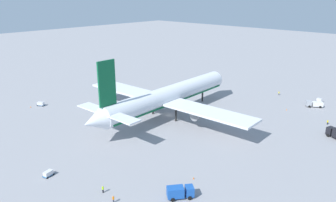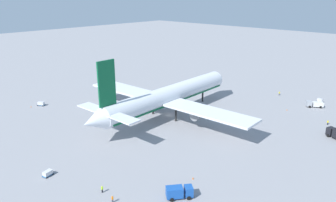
{
  "view_description": "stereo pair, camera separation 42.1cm",
  "coord_description": "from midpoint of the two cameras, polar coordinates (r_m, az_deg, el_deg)",
  "views": [
    {
      "loc": [
        -81.01,
        -74.52,
        41.98
      ],
      "look_at": [
        -2.29,
        -1.41,
        6.24
      ],
      "focal_mm": 34.89,
      "sensor_mm": 36.0,
      "label": 1
    },
    {
      "loc": [
        -80.72,
        -74.82,
        41.98
      ],
      "look_at": [
        -2.29,
        -1.41,
        6.24
      ],
      "focal_mm": 34.89,
      "sensor_mm": 36.0,
      "label": 2
    }
  ],
  "objects": [
    {
      "name": "traffic_cone_2",
      "position": [
        79.58,
        4.53,
        -13.27
      ],
      "size": [
        0.36,
        0.36,
        0.55
      ],
      "primitive_type": "cone",
      "color": "orange",
      "rests_on": "ground"
    },
    {
      "name": "ground_worker_3",
      "position": [
        121.57,
        26.23,
        -3.37
      ],
      "size": [
        0.41,
        0.41,
        1.63
      ],
      "color": "black",
      "rests_on": "ground"
    },
    {
      "name": "baggage_cart_0",
      "position": [
        85.34,
        -20.13,
        -11.74
      ],
      "size": [
        3.28,
        2.05,
        1.33
      ],
      "color": "#26598C",
      "rests_on": "ground"
    },
    {
      "name": "service_truck_1",
      "position": [
        137.69,
        24.29,
        -0.47
      ],
      "size": [
        5.47,
        6.35,
        2.42
      ],
      "color": "#999EA5",
      "rests_on": "ground"
    },
    {
      "name": "ground_worker_0",
      "position": [
        148.26,
        18.94,
        1.28
      ],
      "size": [
        0.55,
        0.55,
        1.69
      ],
      "color": "#3F3F47",
      "rests_on": "ground"
    },
    {
      "name": "traffic_cone_1",
      "position": [
        130.32,
        20.14,
        -1.43
      ],
      "size": [
        0.36,
        0.36,
        0.55
      ],
      "primitive_type": "cone",
      "color": "orange",
      "rests_on": "ground"
    },
    {
      "name": "baggage_cart_2",
      "position": [
        144.92,
        25.11,
        0.11
      ],
      "size": [
        2.16,
        3.2,
        1.5
      ],
      "color": "gray",
      "rests_on": "ground"
    },
    {
      "name": "baggage_cart_1",
      "position": [
        136.55,
        -21.22,
        -0.42
      ],
      "size": [
        2.7,
        3.37,
        1.55
      ],
      "color": "#26598C",
      "rests_on": "ground"
    },
    {
      "name": "ground_worker_1",
      "position": [
        72.34,
        -9.51,
        -16.54
      ],
      "size": [
        0.41,
        0.41,
        1.68
      ],
      "color": "#3F3F47",
      "rests_on": "ground"
    },
    {
      "name": "ground_plane",
      "position": [
        117.8,
        0.37,
        -2.47
      ],
      "size": [
        600.0,
        600.0,
        0.0
      ],
      "primitive_type": "plane",
      "color": "gray"
    },
    {
      "name": "ground_worker_2",
      "position": [
        75.78,
        -11.28,
        -14.85
      ],
      "size": [
        0.53,
        0.53,
        1.72
      ],
      "color": "black",
      "rests_on": "ground"
    },
    {
      "name": "service_truck_0",
      "position": [
        72.49,
        2.11,
        -15.56
      ],
      "size": [
        5.9,
        5.24,
        2.66
      ],
      "color": "#194CA5",
      "rests_on": "ground"
    },
    {
      "name": "airliner",
      "position": [
        114.51,
        -0.03,
        0.79
      ],
      "size": [
        71.35,
        69.1,
        24.19
      ],
      "color": "silver",
      "rests_on": "ground"
    },
    {
      "name": "traffic_cone_0",
      "position": [
        136.18,
        -22.73,
        -0.91
      ],
      "size": [
        0.36,
        0.36,
        0.55
      ],
      "primitive_type": "cone",
      "color": "orange",
      "rests_on": "ground"
    }
  ]
}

